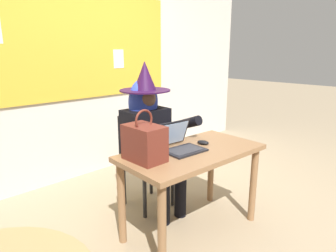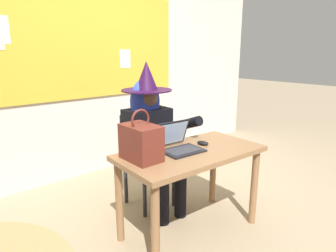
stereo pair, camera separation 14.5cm
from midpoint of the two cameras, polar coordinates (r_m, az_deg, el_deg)
ground_plane at (r=2.76m, az=5.85°, el=-18.74°), size 24.00×24.00×0.00m
wall_back_bulletin at (r=3.70m, az=-13.77°, el=12.40°), size 5.82×1.93×2.78m
desk_main at (r=2.44m, az=6.06°, el=-7.20°), size 1.21×0.68×0.72m
chair_at_desk at (r=2.96m, az=-3.12°, el=-5.43°), size 0.44×0.44×0.90m
person_costumed at (r=2.78m, az=-1.78°, el=-0.63°), size 0.62×0.71×1.41m
laptop at (r=2.40m, az=3.73°, el=-3.43°), size 0.34×0.33×0.23m
computer_mouse at (r=2.55m, az=8.29°, el=-3.25°), size 0.08×0.12×0.03m
handbag at (r=2.16m, az=-3.26°, el=-3.10°), size 0.20×0.30×0.38m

